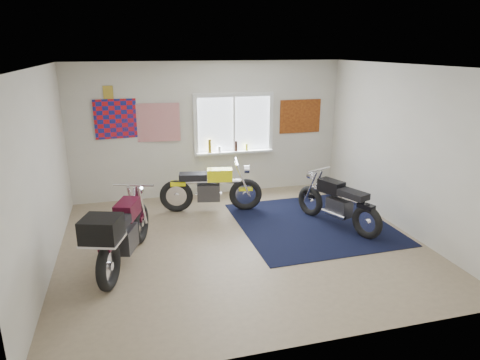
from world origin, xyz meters
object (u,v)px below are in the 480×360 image
object	(u,v)px
navy_rug	(312,223)
black_chrome_bike	(338,204)
maroon_tourer	(121,233)
yellow_triumph	(211,189)

from	to	relation	value
navy_rug	black_chrome_bike	bearing A→B (deg)	-28.75
maroon_tourer	black_chrome_bike	bearing A→B (deg)	-62.22
navy_rug	black_chrome_bike	size ratio (longest dim) A/B	1.52
yellow_triumph	black_chrome_bike	size ratio (longest dim) A/B	1.11
black_chrome_bike	navy_rug	bearing A→B (deg)	38.63
navy_rug	maroon_tourer	distance (m)	3.33
yellow_triumph	maroon_tourer	bearing A→B (deg)	-120.25
yellow_triumph	maroon_tourer	xyz separation A→B (m)	(-1.61, -1.84, 0.11)
black_chrome_bike	maroon_tourer	xyz separation A→B (m)	(-3.56, -0.57, 0.13)
navy_rug	black_chrome_bike	xyz separation A→B (m)	(0.36, -0.20, 0.40)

